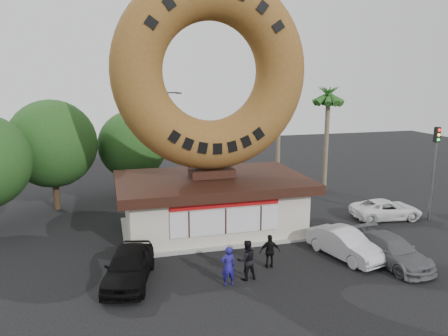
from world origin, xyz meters
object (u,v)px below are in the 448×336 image
donut_shop (212,202)px  street_lamp (159,136)px  person_center (247,260)px  giant_donut (211,72)px  car_black (129,266)px  person_right (270,251)px  person_left (228,266)px  car_silver (345,244)px  traffic_signal (434,162)px  car_white (386,209)px  car_grey (392,250)px

donut_shop → street_lamp: bearing=100.5°
street_lamp → person_center: bearing=-83.9°
giant_donut → car_black: (-5.28, -5.74, -8.62)m
person_right → giant_donut: bearing=-65.1°
person_center → street_lamp: bearing=-88.9°
person_left → car_silver: person_left is taller
traffic_signal → car_black: traffic_signal is taller
street_lamp → car_silver: bearing=-64.7°
car_silver → person_right: bearing=167.5°
traffic_signal → person_right: (-12.56, -3.95, -3.03)m
giant_donut → car_white: giant_donut is taller
donut_shop → car_silver: (5.62, -5.80, -1.04)m
person_center → car_white: bearing=-158.1°
donut_shop → car_black: (-5.28, -5.72, -0.97)m
traffic_signal → person_left: (-15.03, -5.21, -2.95)m
car_grey → traffic_signal: bearing=32.4°
donut_shop → person_right: 6.19m
person_right → car_silver: person_right is taller
person_left → person_right: size_ratio=1.10×
person_right → car_white: 11.22m
street_lamp → car_grey: size_ratio=1.69×
donut_shop → giant_donut: giant_donut is taller
car_grey → car_white: (4.03, 6.13, -0.05)m
donut_shop → person_left: 7.33m
car_grey → giant_donut: bearing=130.7°
car_black → car_grey: bearing=7.7°
person_center → giant_donut: bearing=-95.5°
street_lamp → traffic_signal: 19.90m
person_left → car_silver: (6.65, 1.40, -0.19)m
car_silver → car_grey: (1.84, -1.30, -0.04)m
giant_donut → person_right: size_ratio=6.72×
traffic_signal → person_right: size_ratio=3.63×
street_lamp → car_grey: (9.32, -17.12, -3.80)m
donut_shop → car_silver: bearing=-45.9°
car_silver → car_grey: 2.26m
donut_shop → car_silver: size_ratio=2.55×
person_left → person_center: bearing=-161.1°
giant_donut → car_white: 14.49m
donut_shop → street_lamp: (-1.86, 10.02, 2.72)m
giant_donut → donut_shop: bearing=-90.0°
giant_donut → person_center: size_ratio=5.95×
donut_shop → car_grey: donut_shop is taller
car_silver → car_white: bearing=24.9°
traffic_signal → car_black: bearing=-169.1°
giant_donut → car_white: (11.49, -0.99, -8.78)m
person_center → person_right: person_center is taller
person_right → car_silver: bearing=-166.7°
person_center → car_white: 12.95m
person_right → car_black: person_right is taller
person_right → donut_shop: bearing=-65.1°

